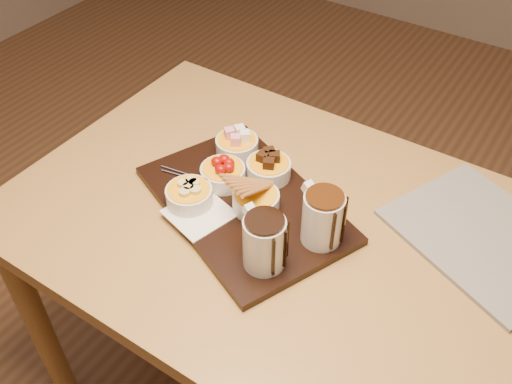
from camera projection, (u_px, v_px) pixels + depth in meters
The scene contains 12 objects.
dining_table at pixel (287, 252), 1.27m from camera, with size 1.20×0.80×0.75m.
serving_board at pixel (244, 204), 1.23m from camera, with size 0.46×0.30×0.02m, color black.
napkin at pixel (199, 213), 1.20m from camera, with size 0.12×0.12×0.00m, color white.
bowl_marshmallows at pixel (237, 146), 1.33m from camera, with size 0.10×0.10×0.04m, color silver.
bowl_cake at pixel (269, 169), 1.27m from camera, with size 0.10×0.10×0.04m, color silver.
bowl_strawberries at pixel (223, 175), 1.26m from camera, with size 0.10×0.10×0.04m, color silver.
bowl_biscotti at pixel (256, 201), 1.20m from camera, with size 0.10×0.10×0.04m, color silver.
bowl_bananas at pixel (189, 196), 1.21m from camera, with size 0.10×0.10×0.04m, color silver.
pitcher_dark_chocolate at pixel (264, 243), 1.06m from camera, with size 0.08×0.08×0.11m, color silver.
pitcher_milk_chocolate at pixel (323, 219), 1.11m from camera, with size 0.08×0.08×0.11m, color silver.
fondue_skewers at pixel (211, 182), 1.27m from camera, with size 0.26×0.03×0.01m, color silver, non-canonical shape.
newspaper at pixel (485, 237), 1.17m from camera, with size 0.36×0.29×0.01m, color beige.
Camera 1 is at (0.40, -0.74, 1.62)m, focal length 40.00 mm.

